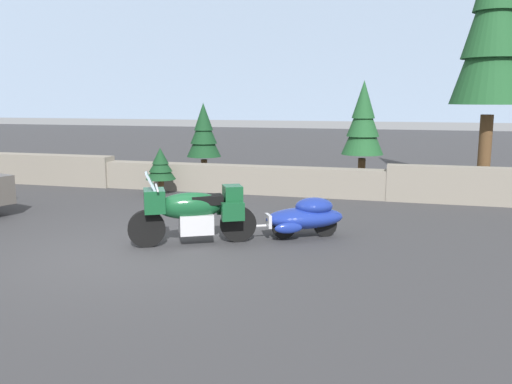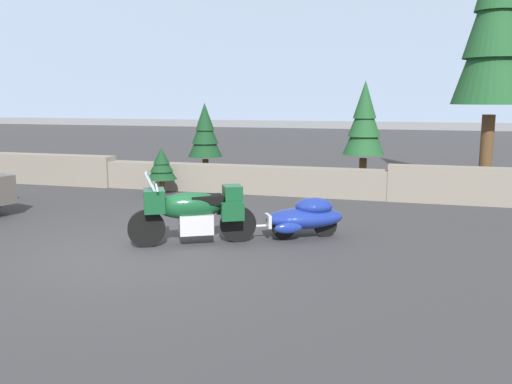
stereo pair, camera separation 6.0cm
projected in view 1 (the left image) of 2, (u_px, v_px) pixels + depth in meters
The scene contains 9 objects.
ground_plane at pixel (129, 255), 9.07m from camera, with size 80.00×80.00×0.00m, color #38383A.
stone_guard_wall at pixel (220, 177), 15.13m from camera, with size 24.00×0.62×0.93m.
distant_ridgeline at pixel (383, 69), 99.22m from camera, with size 240.00×80.00×16.00m, color #7F93AD.
touring_motorcycle at pixel (193, 210), 9.65m from camera, with size 2.10×1.38×1.33m.
car_shaped_trailer at pixel (305, 216), 10.15m from camera, with size 2.11×1.36×0.76m.
pine_tree_tall at pixel (494, 20), 14.59m from camera, with size 2.11×2.11×7.49m.
pine_tree_secondary at pixel (363, 122), 15.39m from camera, with size 1.20×1.20×3.12m.
pine_tree_far_right at pixel (204, 133), 16.78m from camera, with size 1.07×1.07×2.48m.
pine_sapling_near at pixel (161, 165), 14.72m from camera, with size 0.83×0.83×1.29m.
Camera 1 is at (4.39, -7.88, 2.59)m, focal length 37.80 mm.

